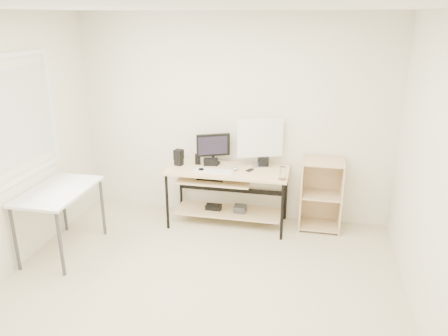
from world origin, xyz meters
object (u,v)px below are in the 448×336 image
desk (226,184)px  black_monitor (213,147)px  audio_controller (198,159)px  shelf_unit (321,193)px  side_table (59,196)px  white_imac (260,139)px

desk → black_monitor: 0.50m
audio_controller → shelf_unit: bearing=-8.5°
side_table → shelf_unit: shelf_unit is taller
desk → black_monitor: black_monitor is taller
side_table → black_monitor: bearing=39.7°
desk → shelf_unit: 1.19m
black_monitor → audio_controller: bearing=174.7°
side_table → shelf_unit: (2.83, 1.22, -0.22)m
desk → side_table: bearing=-147.3°
side_table → white_imac: 2.42m
black_monitor → white_imac: 0.60m
desk → audio_controller: audio_controller is taller
shelf_unit → desk: bearing=-172.2°
side_table → audio_controller: size_ratio=7.26×
side_table → desk: bearing=32.7°
shelf_unit → white_imac: (-0.78, 0.01, 0.65)m
desk → side_table: same height
desk → shelf_unit: (1.18, 0.16, -0.09)m
desk → shelf_unit: bearing=7.8°
shelf_unit → side_table: bearing=-156.7°
side_table → shelf_unit: 3.09m
shelf_unit → white_imac: bearing=179.5°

